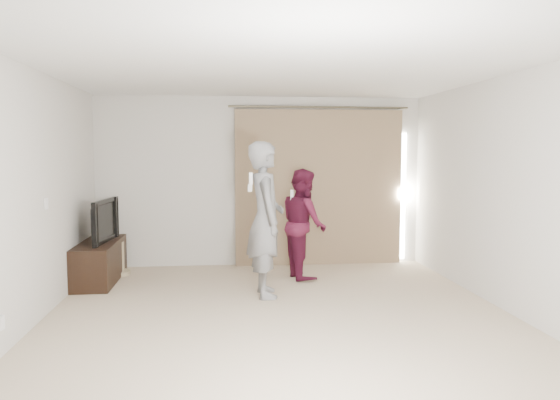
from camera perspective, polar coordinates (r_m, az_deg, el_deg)
The scene contains 10 objects.
floor at distance 5.96m, azimuth 0.00°, elevation -12.06°, with size 5.50×5.50×0.00m, color #C9B296.
wall_back at distance 8.45m, azimuth -2.01°, elevation 1.96°, with size 5.00×0.04×2.60m, color beige.
wall_left at distance 5.99m, azimuth -24.52°, elevation 0.24°, with size 0.04×5.50×2.60m.
ceiling at distance 5.76m, azimuth 0.00°, elevation 13.49°, with size 5.00×5.50×0.01m, color white.
curtain at distance 8.50m, azimuth 4.18°, elevation 1.31°, with size 2.80×0.11×2.46m.
tv_console at distance 7.83m, azimuth -18.34°, elevation -6.13°, with size 0.49×1.41×0.54m, color black.
tv at distance 7.75m, azimuth -18.46°, elevation -2.06°, with size 1.01×0.13×0.58m, color black.
scratching_post at distance 8.17m, azimuth -16.64°, elevation -6.19°, with size 0.36×0.36×0.47m.
person_man at distance 6.61m, azimuth -1.53°, elevation -2.03°, with size 0.50×0.72×1.88m.
person_woman at distance 7.61m, azimuth 2.49°, elevation -2.45°, with size 0.69×0.83×1.53m.
Camera 1 is at (-0.61, -5.67, 1.75)m, focal length 35.00 mm.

